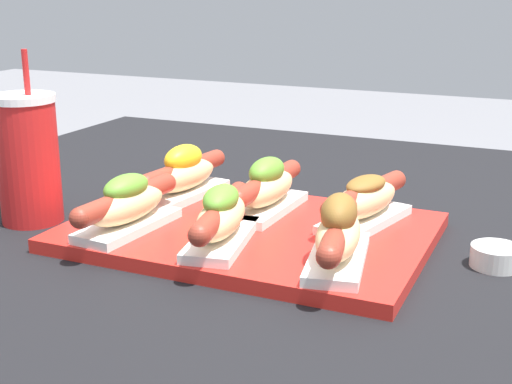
# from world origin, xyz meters

# --- Properties ---
(serving_tray) EXTENTS (0.45, 0.32, 0.02)m
(serving_tray) POSITION_xyz_m (-0.01, -0.10, 0.74)
(serving_tray) COLOR red
(serving_tray) RESTS_ON patio_table
(hot_dog_0) EXTENTS (0.07, 0.20, 0.07)m
(hot_dog_0) POSITION_xyz_m (-0.14, -0.18, 0.78)
(hot_dog_0) COLOR white
(hot_dog_0) RESTS_ON serving_tray
(hot_dog_1) EXTENTS (0.09, 0.19, 0.07)m
(hot_dog_1) POSITION_xyz_m (-0.01, -0.17, 0.78)
(hot_dog_1) COLOR white
(hot_dog_1) RESTS_ON serving_tray
(hot_dog_2) EXTENTS (0.09, 0.19, 0.08)m
(hot_dog_2) POSITION_xyz_m (0.14, -0.17, 0.78)
(hot_dog_2) COLOR white
(hot_dog_2) RESTS_ON serving_tray
(hot_dog_3) EXTENTS (0.08, 0.20, 0.08)m
(hot_dog_3) POSITION_xyz_m (-0.15, -0.02, 0.78)
(hot_dog_3) COLOR white
(hot_dog_3) RESTS_ON serving_tray
(hot_dog_4) EXTENTS (0.07, 0.20, 0.08)m
(hot_dog_4) POSITION_xyz_m (-0.01, -0.03, 0.78)
(hot_dog_4) COLOR white
(hot_dog_4) RESTS_ON serving_tray
(hot_dog_5) EXTENTS (0.09, 0.19, 0.06)m
(hot_dog_5) POSITION_xyz_m (0.13, -0.03, 0.78)
(hot_dog_5) COLOR white
(hot_dog_5) RESTS_ON serving_tray
(sauce_bowl) EXTENTS (0.06, 0.06, 0.03)m
(sauce_bowl) POSITION_xyz_m (0.30, -0.07, 0.74)
(sauce_bowl) COLOR silver
(sauce_bowl) RESTS_ON patio_table
(drink_cup) EXTENTS (0.09, 0.09, 0.24)m
(drink_cup) POSITION_xyz_m (-0.31, -0.16, 0.82)
(drink_cup) COLOR red
(drink_cup) RESTS_ON patio_table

